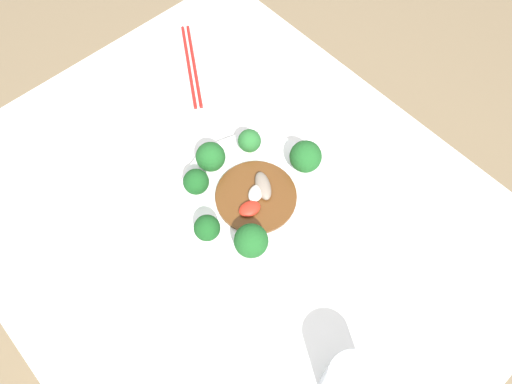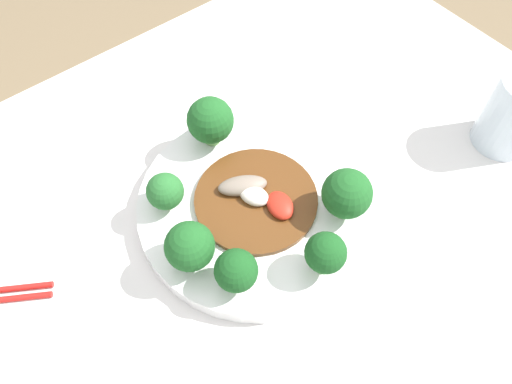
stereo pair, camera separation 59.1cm
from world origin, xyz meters
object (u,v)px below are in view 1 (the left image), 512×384
at_px(broccoli_south, 306,157).
at_px(broccoli_north, 207,228).
at_px(broccoli_southeast, 249,141).
at_px(drinking_glass, 349,384).
at_px(chopsticks, 191,65).
at_px(broccoli_east, 211,157).
at_px(broccoli_northwest, 251,241).
at_px(stirfry_center, 256,196).
at_px(plate, 256,200).
at_px(broccoli_northeast, 196,182).

relative_size(broccoli_south, broccoli_north, 1.14).
distance_m(broccoli_southeast, drinking_glass, 0.45).
height_order(broccoli_southeast, chopsticks, broccoli_southeast).
xyz_separation_m(broccoli_east, broccoli_south, (-0.12, -0.13, 0.00)).
relative_size(broccoli_north, chopsticks, 0.28).
distance_m(broccoli_northwest, stirfry_center, 0.11).
relative_size(broccoli_southeast, stirfry_center, 0.35).
height_order(broccoli_south, stirfry_center, broccoli_south).
bearing_deg(drinking_glass, stirfry_center, -19.58).
bearing_deg(broccoli_south, plate, 82.79).
distance_m(broccoli_northeast, stirfry_center, 0.11).
bearing_deg(drinking_glass, broccoli_northwest, -9.15).
bearing_deg(broccoli_northwest, drinking_glass, 170.85).
height_order(plate, drinking_glass, drinking_glass).
bearing_deg(broccoli_east, broccoli_north, 138.04).
relative_size(broccoli_northeast, drinking_glass, 0.53).
bearing_deg(broccoli_northeast, broccoli_south, -118.09).
xyz_separation_m(broccoli_south, broccoli_northwest, (-0.06, 0.18, 0.00)).
distance_m(broccoli_east, broccoli_northwest, 0.18).
xyz_separation_m(broccoli_northeast, broccoli_north, (-0.08, 0.04, 0.00)).
bearing_deg(chopsticks, broccoli_east, 149.80).
height_order(broccoli_east, chopsticks, broccoli_east).
bearing_deg(plate, broccoli_northwest, 133.31).
xyz_separation_m(broccoli_southeast, broccoli_north, (-0.09, 0.17, 0.01)).
bearing_deg(chopsticks, plate, 160.39).
bearing_deg(drinking_glass, broccoli_northeast, -6.54).
distance_m(broccoli_east, broccoli_north, 0.14).
bearing_deg(broccoli_east, broccoli_southeast, -103.36).
height_order(broccoli_east, broccoli_north, broccoli_east).
relative_size(broccoli_northeast, broccoli_northwest, 0.82).
relative_size(broccoli_northeast, broccoli_southeast, 1.09).
bearing_deg(broccoli_east, broccoli_northwest, 161.78).
relative_size(broccoli_north, stirfry_center, 0.41).
xyz_separation_m(broccoli_north, drinking_glass, (-0.33, 0.00, -0.01)).
height_order(broccoli_northeast, broccoli_south, broccoli_south).
xyz_separation_m(plate, broccoli_southeast, (0.09, -0.06, 0.04)).
bearing_deg(stirfry_center, plate, 48.76).
xyz_separation_m(broccoli_east, broccoli_north, (-0.11, 0.10, 0.00)).
relative_size(broccoli_south, broccoli_northwest, 1.00).
height_order(broccoli_northeast, drinking_glass, drinking_glass).
distance_m(stirfry_center, chopsticks, 0.37).
distance_m(broccoli_southeast, broccoli_northwest, 0.21).
relative_size(broccoli_southeast, broccoli_east, 0.83).
height_order(plate, broccoli_south, broccoli_south).
xyz_separation_m(broccoli_northwest, drinking_glass, (-0.26, 0.04, -0.01)).
relative_size(plate, drinking_glass, 2.68).
height_order(broccoli_east, stirfry_center, broccoli_east).
bearing_deg(chopsticks, broccoli_north, 145.82).
xyz_separation_m(broccoli_northeast, broccoli_northwest, (-0.15, 0.01, 0.01)).
height_order(plate, chopsticks, plate).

